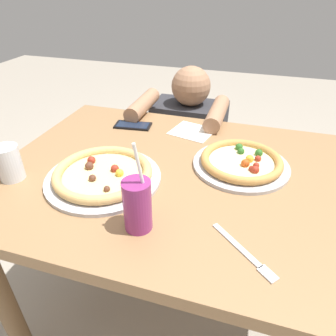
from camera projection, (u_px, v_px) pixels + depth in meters
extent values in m
plane|color=#9E9384|center=(176.00, 309.00, 1.41)|extent=(8.00, 8.00, 0.00)
cube|color=#936D47|center=(179.00, 177.00, 1.01)|extent=(1.19, 0.88, 0.04)
cylinder|color=brown|center=(3.00, 300.00, 1.05)|extent=(0.07, 0.07, 0.71)
cylinder|color=brown|center=(102.00, 182.00, 1.63)|extent=(0.07, 0.07, 0.71)
cylinder|color=brown|center=(310.00, 222.00, 1.38)|extent=(0.07, 0.07, 0.71)
cylinder|color=#B7B7BC|center=(104.00, 178.00, 0.96)|extent=(0.36, 0.36, 0.01)
cylinder|color=#EFD68C|center=(103.00, 175.00, 0.96)|extent=(0.25, 0.25, 0.01)
torus|color=tan|center=(103.00, 172.00, 0.95)|extent=(0.31, 0.31, 0.03)
sphere|color=brown|center=(124.00, 184.00, 0.90)|extent=(0.02, 0.02, 0.02)
sphere|color=brown|center=(107.00, 189.00, 0.88)|extent=(0.02, 0.02, 0.02)
sphere|color=brown|center=(92.00, 178.00, 0.92)|extent=(0.02, 0.02, 0.02)
sphere|color=maroon|center=(91.00, 160.00, 1.01)|extent=(0.03, 0.03, 0.03)
sphere|color=maroon|center=(115.00, 169.00, 0.96)|extent=(0.03, 0.03, 0.03)
sphere|color=gold|center=(120.00, 173.00, 0.94)|extent=(0.03, 0.03, 0.03)
sphere|color=brown|center=(89.00, 166.00, 0.98)|extent=(0.03, 0.03, 0.03)
cylinder|color=#B7B7BC|center=(241.00, 165.00, 1.03)|extent=(0.32, 0.32, 0.01)
cylinder|color=beige|center=(241.00, 162.00, 1.02)|extent=(0.22, 0.22, 0.01)
torus|color=#C68C47|center=(241.00, 160.00, 1.01)|extent=(0.27, 0.27, 0.03)
sphere|color=maroon|center=(258.00, 159.00, 1.02)|extent=(0.02, 0.02, 0.02)
sphere|color=maroon|center=(252.00, 169.00, 0.97)|extent=(0.02, 0.02, 0.02)
sphere|color=#2D6623|center=(259.00, 153.00, 1.05)|extent=(0.03, 0.03, 0.03)
sphere|color=maroon|center=(255.00, 170.00, 0.96)|extent=(0.03, 0.03, 0.03)
sphere|color=#BF4C19|center=(245.00, 163.00, 0.99)|extent=(0.03, 0.03, 0.03)
sphere|color=gold|center=(250.00, 159.00, 1.01)|extent=(0.03, 0.03, 0.03)
sphere|color=#2D6623|center=(241.00, 151.00, 1.06)|extent=(0.02, 0.02, 0.02)
sphere|color=maroon|center=(256.00, 165.00, 0.98)|extent=(0.02, 0.02, 0.02)
sphere|color=#2D6623|center=(239.00, 147.00, 1.08)|extent=(0.03, 0.03, 0.03)
cylinder|color=#8C2D72|center=(137.00, 205.00, 0.75)|extent=(0.07, 0.07, 0.14)
cylinder|color=white|center=(139.00, 167.00, 0.69)|extent=(0.03, 0.02, 0.13)
cylinder|color=silver|center=(9.00, 163.00, 0.94)|extent=(0.08, 0.08, 0.11)
cube|color=white|center=(8.00, 154.00, 0.94)|extent=(0.03, 0.03, 0.02)
cube|color=white|center=(4.00, 151.00, 0.93)|extent=(0.03, 0.03, 0.02)
cube|color=white|center=(192.00, 131.00, 1.25)|extent=(0.19, 0.18, 0.00)
cube|color=silver|center=(236.00, 244.00, 0.73)|extent=(0.13, 0.12, 0.00)
cube|color=silver|center=(268.00, 274.00, 0.66)|extent=(0.05, 0.05, 0.00)
cube|color=black|center=(133.00, 125.00, 1.29)|extent=(0.16, 0.09, 0.01)
cube|color=#192338|center=(133.00, 124.00, 1.29)|extent=(0.14, 0.08, 0.00)
cylinder|color=#333847|center=(187.00, 183.00, 1.85)|extent=(0.30, 0.30, 0.45)
cube|color=#2D2D33|center=(189.00, 128.00, 1.66)|extent=(0.38, 0.22, 0.27)
sphere|color=#A37556|center=(191.00, 86.00, 1.53)|extent=(0.20, 0.20, 0.20)
cylinder|color=#A37556|center=(143.00, 105.00, 1.41)|extent=(0.07, 0.28, 0.07)
cylinder|color=#A37556|center=(217.00, 113.00, 1.32)|extent=(0.07, 0.28, 0.07)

